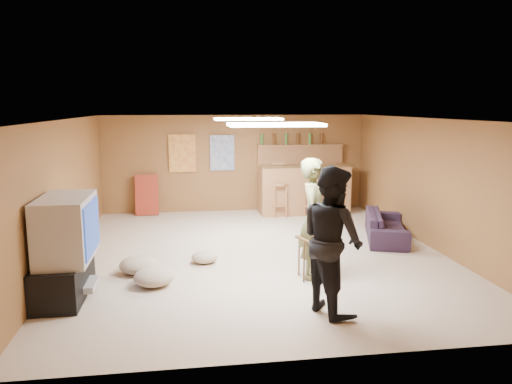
{
  "coord_description": "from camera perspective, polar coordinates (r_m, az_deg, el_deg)",
  "views": [
    {
      "loc": [
        -1.18,
        -7.84,
        2.41
      ],
      "look_at": [
        0.0,
        0.2,
        1.0
      ],
      "focal_mm": 35.0,
      "sensor_mm": 36.0,
      "label": 1
    }
  ],
  "objects": [
    {
      "name": "dvd_box",
      "position": [
        6.86,
        -19.25,
        -9.97
      ],
      "size": [
        0.35,
        0.5,
        0.08
      ],
      "primitive_type": "cube",
      "color": "#B2B2B7",
      "rests_on": "tv_stand"
    },
    {
      "name": "tv_stand",
      "position": [
        6.87,
        -21.12,
        -9.17
      ],
      "size": [
        0.55,
        1.3,
        0.5
      ],
      "primitive_type": "cube",
      "color": "black",
      "rests_on": "ground"
    },
    {
      "name": "wall_back",
      "position": [
        11.47,
        -2.39,
        3.29
      ],
      "size": [
        6.0,
        0.02,
        2.2
      ],
      "primitive_type": "cube",
      "color": "brown",
      "rests_on": "ground"
    },
    {
      "name": "sofa",
      "position": [
        9.4,
        14.67,
        -3.76
      ],
      "size": [
        1.17,
        1.84,
        0.5
      ],
      "primitive_type": "imported",
      "rotation": [
        0.0,
        0.0,
        1.26
      ],
      "color": "black",
      "rests_on": "ground"
    },
    {
      "name": "tray_table",
      "position": [
        7.13,
        6.8,
        -7.44
      ],
      "size": [
        0.55,
        0.49,
        0.6
      ],
      "primitive_type": "cube",
      "rotation": [
        0.0,
        0.0,
        0.31
      ],
      "color": "#432C15",
      "rests_on": "ground"
    },
    {
      "name": "ceiling_panel_front",
      "position": [
        6.45,
        2.21,
        7.7
      ],
      "size": [
        1.2,
        0.6,
        0.04
      ],
      "primitive_type": "cube",
      "color": "white",
      "rests_on": "ceiling"
    },
    {
      "name": "cup_red_far",
      "position": [
        6.97,
        7.7,
        -4.76
      ],
      "size": [
        0.11,
        0.11,
        0.12
      ],
      "primitive_type": "cylinder",
      "rotation": [
        0.0,
        0.0,
        0.43
      ],
      "color": "#A41F0A",
      "rests_on": "tray_table"
    },
    {
      "name": "bar_stool_right",
      "position": [
        10.85,
        6.5,
        0.32
      ],
      "size": [
        0.51,
        0.51,
        1.25
      ],
      "primitive_type": null,
      "rotation": [
        0.0,
        0.0,
        0.34
      ],
      "color": "#945E35",
      "rests_on": "ground"
    },
    {
      "name": "bottle_row",
      "position": [
        11.51,
        4.13,
        6.07
      ],
      "size": [
        1.48,
        0.08,
        0.26
      ],
      "primitive_type": null,
      "color": "#3F7233",
      "rests_on": "bar_shelf"
    },
    {
      "name": "wall_left",
      "position": [
        8.15,
        -21.13,
        -0.07
      ],
      "size": [
        0.02,
        7.0,
        2.2
      ],
      "primitive_type": "cube",
      "color": "brown",
      "rests_on": "ground"
    },
    {
      "name": "tv_body",
      "position": [
        6.68,
        -20.88,
        -3.89
      ],
      "size": [
        0.6,
        1.1,
        0.8
      ],
      "primitive_type": "cube",
      "color": "#B2B2B7",
      "rests_on": "tv_stand"
    },
    {
      "name": "cushion_mid",
      "position": [
        7.85,
        -5.91,
        -7.4
      ],
      "size": [
        0.42,
        0.42,
        0.18
      ],
      "primitive_type": "ellipsoid",
      "rotation": [
        0.0,
        0.0,
        0.03
      ],
      "color": "tan",
      "rests_on": "ground"
    },
    {
      "name": "person_black",
      "position": [
        5.9,
        8.69,
        -5.41
      ],
      "size": [
        0.89,
        1.01,
        1.74
      ],
      "primitive_type": "imported",
      "rotation": [
        0.0,
        0.0,
        1.89
      ],
      "color": "black",
      "rests_on": "ground"
    },
    {
      "name": "tv_screen",
      "position": [
        6.62,
        -18.26,
        -3.85
      ],
      "size": [
        0.02,
        0.95,
        0.65
      ],
      "primitive_type": "cube",
      "color": "navy",
      "rests_on": "tv_body"
    },
    {
      "name": "cushion_far",
      "position": [
        6.99,
        -11.6,
        -9.48
      ],
      "size": [
        0.59,
        0.59,
        0.24
      ],
      "primitive_type": "ellipsoid",
      "rotation": [
        0.0,
        0.0,
        -0.1
      ],
      "color": "tan",
      "rests_on": "ground"
    },
    {
      "name": "bar_counter",
      "position": [
        11.27,
        5.53,
        0.31
      ],
      "size": [
        2.0,
        0.6,
        1.1
      ],
      "primitive_type": "cube",
      "color": "#945E35",
      "rests_on": "ground"
    },
    {
      "name": "wall_front",
      "position": [
        4.68,
        6.62,
        -6.49
      ],
      "size": [
        6.0,
        0.02,
        2.2
      ],
      "primitive_type": "cube",
      "color": "brown",
      "rests_on": "ground"
    },
    {
      "name": "folding_chair_stack",
      "position": [
        11.34,
        -12.36,
        -0.33
      ],
      "size": [
        0.5,
        0.26,
        0.91
      ],
      "primitive_type": "cube",
      "rotation": [
        -0.14,
        0.0,
        0.0
      ],
      "color": "#9C2D1C",
      "rests_on": "ground"
    },
    {
      "name": "poster_right",
      "position": [
        11.38,
        -3.89,
        4.49
      ],
      "size": [
        0.55,
        0.03,
        0.8
      ],
      "primitive_type": "cube",
      "color": "#334C99",
      "rests_on": "wall_back"
    },
    {
      "name": "bar_lip",
      "position": [
        10.95,
        5.89,
        2.93
      ],
      "size": [
        2.1,
        0.12,
        0.05
      ],
      "primitive_type": "cube",
      "color": "#432C15",
      "rests_on": "bar_counter"
    },
    {
      "name": "cup_blue",
      "position": [
        7.18,
        7.85,
        -4.33
      ],
      "size": [
        0.09,
        0.09,
        0.12
      ],
      "primitive_type": "cylinder",
      "rotation": [
        0.0,
        0.0,
        -0.09
      ],
      "color": "navy",
      "rests_on": "tray_table"
    },
    {
      "name": "bar_stool_left",
      "position": [
        10.89,
        2.69,
        0.57
      ],
      "size": [
        0.54,
        0.54,
        1.31
      ],
      "primitive_type": null,
      "rotation": [
        0.0,
        0.0,
        0.39
      ],
      "color": "#945E35",
      "rests_on": "ground"
    },
    {
      "name": "person_olive",
      "position": [
        7.04,
        6.68,
        -3.02
      ],
      "size": [
        0.63,
        0.73,
        1.7
      ],
      "primitive_type": "imported",
      "rotation": [
        0.0,
        0.0,
        1.15
      ],
      "color": "#66693D",
      "rests_on": "ground"
    },
    {
      "name": "poster_left",
      "position": [
        11.35,
        -8.43,
        4.39
      ],
      "size": [
        0.6,
        0.03,
        0.85
      ],
      "primitive_type": "cube",
      "color": "#BF3F26",
      "rests_on": "wall_back"
    },
    {
      "name": "ground",
      "position": [
        8.29,
        0.2,
        -7.07
      ],
      "size": [
        7.0,
        7.0,
        0.0
      ],
      "primitive_type": "plane",
      "color": "tan",
      "rests_on": "ground"
    },
    {
      "name": "bar_backing",
      "position": [
        11.64,
        5.03,
        3.85
      ],
      "size": [
        2.0,
        0.14,
        0.6
      ],
      "primitive_type": "cube",
      "color": "#945E35",
      "rests_on": "bar_counter"
    },
    {
      "name": "cup_red_near",
      "position": [
        7.04,
        6.03,
        -4.59
      ],
      "size": [
        0.1,
        0.1,
        0.12
      ],
      "primitive_type": "cylinder",
      "rotation": [
        0.0,
        0.0,
        0.14
      ],
      "color": "#A41F0A",
      "rests_on": "tray_table"
    },
    {
      "name": "ceiling",
      "position": [
        7.93,
        0.21,
        8.33
      ],
      "size": [
        6.0,
        7.0,
        0.02
      ],
      "primitive_type": "cube",
      "color": "silver",
      "rests_on": "ground"
    },
    {
      "name": "wall_right",
      "position": [
        8.98,
        19.5,
        0.89
      ],
      "size": [
        0.02,
        7.0,
        2.2
      ],
      "primitive_type": "cube",
      "color": "brown",
      "rests_on": "ground"
    },
    {
      "name": "ceiling_panel_back",
      "position": [
        9.12,
        -0.92,
        8.34
      ],
      "size": [
        1.2,
        0.6,
        0.04
      ],
      "primitive_type": "cube",
      "color": "white",
      "rests_on": "ceiling"
    },
    {
      "name": "bar_shelf",
      "position": [
        11.59,
        5.07,
        5.31
      ],
      "size": [
        2.0,
        0.18,
        0.05
      ],
      "primitive_type": "cube",
      "color": "#945E35",
      "rests_on": "bar_backing"
    },
    {
      "name": "cushion_near_tv",
      "position": [
        7.53,
        -13.28,
        -8.1
      ],
      "size": [
        0.73,
        0.73,
        0.25
      ],
      "primitive_type": "ellipsoid",
      "rotation": [
        0.0,
        0.0,
        -0.44
      ],
      "color": "tan",
      "rests_on": "ground"
    }
  ]
}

